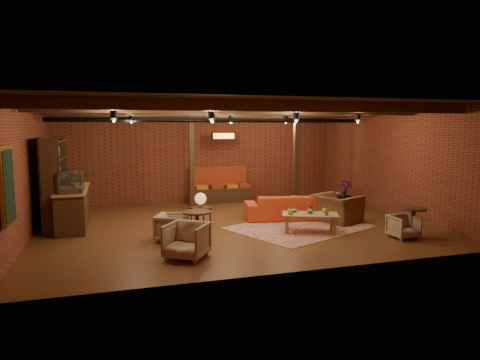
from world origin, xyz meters
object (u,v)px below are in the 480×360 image
object	(u,v)px
armchair_b	(187,239)
round_table_right	(413,217)
armchair_a	(172,226)
armchair_far	(404,225)
round_table_left	(197,221)
side_table_book	(334,195)
side_table_lamp	(201,201)
armchair_right	(337,204)
sofa	(288,207)
plant_tall	(346,168)
coffee_table	(309,216)

from	to	relation	value
armchair_b	round_table_right	xyz separation A→B (m)	(5.56, 0.10, 0.08)
armchair_a	armchair_far	distance (m)	5.54
round_table_left	side_table_book	xyz separation A→B (m)	(5.00, 2.47, 0.00)
side_table_lamp	armchair_right	bearing A→B (deg)	-4.89
sofa	armchair_far	xyz separation A→B (m)	(1.81, -2.77, -0.05)
plant_tall	side_table_lamp	bearing A→B (deg)	-161.85
armchair_right	sofa	bearing A→B (deg)	34.53
coffee_table	armchair_far	size ratio (longest dim) A/B	2.52
side_table_book	armchair_far	bearing A→B (deg)	-93.22
round_table_left	sofa	bearing A→B (deg)	27.24
side_table_lamp	armchair_right	xyz separation A→B (m)	(3.82, -0.33, -0.21)
sofa	round_table_right	bearing A→B (deg)	137.12
armchair_far	coffee_table	bearing A→B (deg)	146.43
armchair_a	armchair_b	distance (m)	1.44
side_table_lamp	round_table_left	size ratio (longest dim) A/B	1.37
coffee_table	side_table_lamp	world-z (taller)	side_table_lamp
sofa	armchair_right	bearing A→B (deg)	156.39
round_table_left	round_table_right	world-z (taller)	round_table_right
sofa	armchair_a	world-z (taller)	sofa
sofa	side_table_lamp	distance (m)	2.72
armchair_right	round_table_left	bearing A→B (deg)	78.41
armchair_a	armchair_right	distance (m)	4.76
sofa	armchair_b	bearing A→B (deg)	49.04
plant_tall	round_table_right	bearing A→B (deg)	-97.27
round_table_left	armchair_right	bearing A→B (deg)	10.66
coffee_table	round_table_left	xyz separation A→B (m)	(-2.87, 0.07, 0.05)
sofa	armchair_b	world-z (taller)	armchair_b
armchair_b	side_table_book	world-z (taller)	armchair_b
armchair_a	plant_tall	bearing A→B (deg)	-42.25
sofa	round_table_right	distance (m)	3.46
round_table_right	plant_tall	bearing A→B (deg)	82.73
armchair_a	side_table_book	world-z (taller)	armchair_a
sofa	armchair_a	bearing A→B (deg)	31.19
coffee_table	side_table_book	xyz separation A→B (m)	(2.13, 2.55, 0.05)
armchair_right	coffee_table	bearing A→B (deg)	101.75
armchair_right	plant_tall	bearing A→B (deg)	-57.72
armchair_b	round_table_right	world-z (taller)	armchair_b
round_table_left	armchair_a	bearing A→B (deg)	167.56
armchair_b	side_table_book	size ratio (longest dim) A/B	1.51
round_table_left	armchair_b	world-z (taller)	armchair_b
sofa	round_table_left	world-z (taller)	sofa
sofa	armchair_right	world-z (taller)	armchair_right
armchair_b	armchair_far	distance (m)	5.27
round_table_left	round_table_right	bearing A→B (deg)	-13.38
armchair_a	side_table_book	size ratio (longest dim) A/B	1.32
sofa	armchair_b	size ratio (longest dim) A/B	3.07
coffee_table	side_table_book	distance (m)	3.32
armchair_b	armchair_far	bearing A→B (deg)	35.03
coffee_table	armchair_a	bearing A→B (deg)	176.69
round_table_left	armchair_right	xyz separation A→B (m)	(4.13, 0.78, 0.05)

